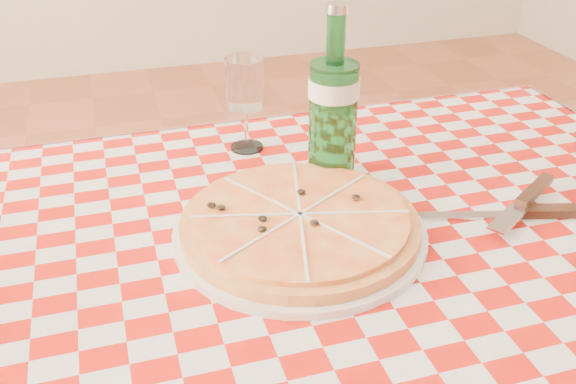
# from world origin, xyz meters

# --- Properties ---
(dining_table) EXTENTS (1.20, 0.80, 0.75)m
(dining_table) POSITION_xyz_m (0.00, 0.00, 0.66)
(dining_table) COLOR brown
(dining_table) RESTS_ON ground
(tablecloth) EXTENTS (1.30, 0.90, 0.01)m
(tablecloth) POSITION_xyz_m (0.00, 0.00, 0.75)
(tablecloth) COLOR #A5120A
(tablecloth) RESTS_ON dining_table
(pizza_plate) EXTENTS (0.43, 0.43, 0.05)m
(pizza_plate) POSITION_xyz_m (-0.01, 0.04, 0.78)
(pizza_plate) COLOR gold
(pizza_plate) RESTS_ON tablecloth
(water_bottle) EXTENTS (0.09, 0.09, 0.28)m
(water_bottle) POSITION_xyz_m (0.09, 0.18, 0.90)
(water_bottle) COLOR #186025
(water_bottle) RESTS_ON tablecloth
(wine_glass) EXTENTS (0.06, 0.06, 0.17)m
(wine_glass) POSITION_xyz_m (-0.02, 0.33, 0.84)
(wine_glass) COLOR white
(wine_glass) RESTS_ON tablecloth
(cutlery) EXTENTS (0.31, 0.28, 0.03)m
(cutlery) POSITION_xyz_m (0.31, -0.01, 0.77)
(cutlery) COLOR silver
(cutlery) RESTS_ON tablecloth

